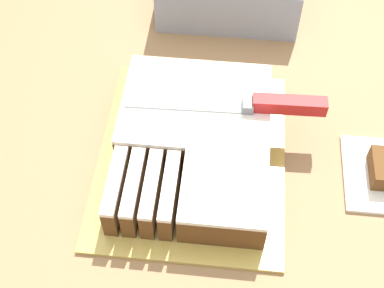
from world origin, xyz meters
The scene contains 4 objects.
countertop centered at (0.00, 0.00, 0.44)m, with size 1.40×1.10×0.89m.
cake_board centered at (-0.07, -0.04, 0.89)m, with size 0.28×0.35×0.01m.
cake centered at (-0.06, -0.03, 0.92)m, with size 0.22×0.29×0.06m.
knife centered at (0.04, 0.02, 0.96)m, with size 0.30×0.03×0.02m.
Camera 1 is at (-0.02, -0.51, 1.56)m, focal length 50.00 mm.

